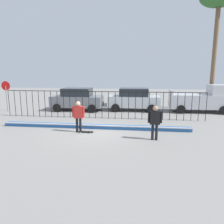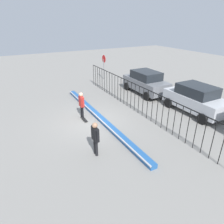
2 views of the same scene
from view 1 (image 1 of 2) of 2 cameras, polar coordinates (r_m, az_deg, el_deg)
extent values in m
plane|color=gray|center=(11.89, -5.40, -5.14)|extent=(60.00, 60.00, 0.00)
cube|color=#235699|center=(12.42, -4.81, -3.91)|extent=(11.00, 0.36, 0.22)
cylinder|color=#B2B2B7|center=(12.22, -5.00, -3.63)|extent=(11.00, 0.09, 0.09)
cylinder|color=black|center=(17.45, -26.03, 2.15)|extent=(0.04, 0.04, 1.93)
cylinder|color=black|center=(17.20, -24.72, 2.15)|extent=(0.04, 0.04, 1.93)
cylinder|color=black|center=(16.96, -23.38, 2.14)|extent=(0.04, 0.04, 1.93)
cylinder|color=black|center=(16.72, -22.00, 2.14)|extent=(0.04, 0.04, 1.93)
cylinder|color=black|center=(16.50, -20.58, 2.13)|extent=(0.04, 0.04, 1.93)
cylinder|color=black|center=(16.29, -19.13, 2.12)|extent=(0.04, 0.04, 1.93)
cylinder|color=black|center=(16.09, -17.64, 2.10)|extent=(0.04, 0.04, 1.93)
cylinder|color=black|center=(15.90, -16.11, 2.09)|extent=(0.04, 0.04, 1.93)
cylinder|color=black|center=(15.72, -14.54, 2.07)|extent=(0.04, 0.04, 1.93)
cylinder|color=black|center=(15.56, -12.94, 2.05)|extent=(0.04, 0.04, 1.93)
cylinder|color=black|center=(15.40, -11.31, 2.03)|extent=(0.04, 0.04, 1.93)
cylinder|color=black|center=(15.26, -9.65, 2.01)|extent=(0.04, 0.04, 1.93)
cylinder|color=black|center=(15.14, -7.95, 1.99)|extent=(0.04, 0.04, 1.93)
cylinder|color=black|center=(15.02, -6.23, 1.96)|extent=(0.04, 0.04, 1.93)
cylinder|color=black|center=(14.92, -4.49, 1.93)|extent=(0.04, 0.04, 1.93)
cylinder|color=black|center=(14.83, -2.72, 1.90)|extent=(0.04, 0.04, 1.93)
cylinder|color=black|center=(14.76, -0.94, 1.87)|extent=(0.04, 0.04, 1.93)
cylinder|color=black|center=(14.70, 0.87, 1.83)|extent=(0.04, 0.04, 1.93)
cylinder|color=black|center=(14.66, 2.68, 1.79)|extent=(0.04, 0.04, 1.93)
cylinder|color=black|center=(14.63, 4.50, 1.76)|extent=(0.04, 0.04, 1.93)
cylinder|color=black|center=(14.62, 6.33, 1.71)|extent=(0.04, 0.04, 1.93)
cylinder|color=black|center=(14.62, 8.16, 1.67)|extent=(0.04, 0.04, 1.93)
cylinder|color=black|center=(14.64, 9.99, 1.63)|extent=(0.04, 0.04, 1.93)
cylinder|color=black|center=(14.67, 11.81, 1.58)|extent=(0.04, 0.04, 1.93)
cylinder|color=black|center=(14.71, 13.62, 1.53)|extent=(0.04, 0.04, 1.93)
cylinder|color=black|center=(14.77, 15.42, 1.48)|extent=(0.04, 0.04, 1.93)
cylinder|color=black|center=(14.85, 17.20, 1.43)|extent=(0.04, 0.04, 1.93)
cylinder|color=black|center=(14.94, 18.96, 1.38)|extent=(0.04, 0.04, 1.93)
cylinder|color=black|center=(15.04, 20.70, 1.33)|extent=(0.04, 0.04, 1.93)
cylinder|color=black|center=(15.16, 22.41, 1.28)|extent=(0.04, 0.04, 1.93)
cylinder|color=black|center=(15.29, 24.10, 1.23)|extent=(0.04, 0.04, 1.93)
cube|color=black|center=(14.72, -2.76, 5.53)|extent=(14.00, 0.04, 0.04)
cylinder|color=black|center=(11.70, -9.42, -3.51)|extent=(0.13, 0.13, 0.79)
cylinder|color=black|center=(11.65, -8.53, -3.54)|extent=(0.13, 0.13, 0.79)
cube|color=#B22823|center=(11.52, -9.08, -0.04)|extent=(0.48, 0.21, 0.65)
sphere|color=tan|center=(11.44, -9.15, 2.20)|extent=(0.26, 0.26, 0.26)
cylinder|color=#B22823|center=(11.60, -10.47, 0.16)|extent=(0.10, 0.10, 0.58)
cylinder|color=#B22823|center=(11.43, -7.68, 0.09)|extent=(0.10, 0.10, 0.58)
cube|color=black|center=(11.61, -7.01, -5.24)|extent=(0.80, 0.20, 0.02)
cylinder|color=silver|center=(11.63, -5.62, -5.37)|extent=(0.05, 0.03, 0.05)
cylinder|color=silver|center=(11.49, -5.79, -5.58)|extent=(0.05, 0.03, 0.05)
cylinder|color=silver|center=(11.76, -8.20, -5.25)|extent=(0.05, 0.03, 0.05)
cylinder|color=silver|center=(11.62, -8.40, -5.45)|extent=(0.05, 0.03, 0.05)
cylinder|color=black|center=(10.45, 10.89, -5.33)|extent=(0.13, 0.13, 0.78)
cylinder|color=black|center=(10.46, 11.91, -5.35)|extent=(0.13, 0.13, 0.78)
cube|color=black|center=(10.28, 11.55, -1.52)|extent=(0.48, 0.20, 0.64)
sphere|color=#A87A5B|center=(10.19, 11.64, 0.95)|extent=(0.25, 0.25, 0.25)
cylinder|color=black|center=(10.25, 9.95, -1.30)|extent=(0.10, 0.10, 0.58)
cylinder|color=black|center=(10.30, 13.15, -1.37)|extent=(0.10, 0.10, 0.58)
cube|color=slate|center=(18.25, -9.31, 2.90)|extent=(4.30, 1.90, 0.90)
cube|color=#1E2328|center=(18.16, -9.38, 5.34)|extent=(2.37, 1.71, 0.66)
cylinder|color=black|center=(18.88, -4.19, 1.90)|extent=(0.68, 0.22, 0.68)
cylinder|color=black|center=(17.05, -5.44, 0.91)|extent=(0.68, 0.22, 0.68)
cylinder|color=black|center=(19.66, -12.58, 2.02)|extent=(0.68, 0.22, 0.68)
cylinder|color=black|center=(17.91, -14.61, 1.09)|extent=(0.68, 0.22, 0.68)
cube|color=#B7BABF|center=(18.05, 5.91, 2.90)|extent=(4.30, 1.90, 0.90)
cube|color=#1E2328|center=(17.96, 5.96, 5.37)|extent=(2.37, 1.71, 0.66)
cylinder|color=black|center=(19.08, 10.35, 1.85)|extent=(0.68, 0.22, 0.68)
cylinder|color=black|center=(17.21, 10.68, 0.87)|extent=(0.68, 0.22, 0.68)
cylinder|color=black|center=(19.14, 1.57, 2.05)|extent=(0.68, 0.22, 0.68)
cylinder|color=black|center=(17.28, 0.96, 1.09)|extent=(0.68, 0.22, 0.68)
cube|color=#B7B7BC|center=(18.68, 22.50, 2.71)|extent=(4.70, 1.90, 1.10)
cube|color=#B7B7BC|center=(19.02, 26.93, 5.38)|extent=(1.50, 1.75, 0.80)
cube|color=#B7B7BC|center=(18.13, 15.64, 5.23)|extent=(0.12, 1.75, 0.36)
cylinder|color=black|center=(20.13, 26.07, 1.37)|extent=(0.68, 0.22, 0.68)
cylinder|color=black|center=(18.37, 27.95, 0.40)|extent=(0.68, 0.22, 0.68)
cylinder|color=black|center=(19.33, 17.08, 1.65)|extent=(0.68, 0.22, 0.68)
cylinder|color=black|center=(17.48, 18.12, 0.67)|extent=(0.68, 0.22, 0.68)
cylinder|color=slate|center=(19.63, -26.55, 3.22)|extent=(0.07, 0.07, 2.10)
cylinder|color=red|center=(19.55, -26.78, 6.33)|extent=(0.76, 0.02, 0.76)
cylinder|color=brown|center=(20.28, 25.77, 12.42)|extent=(0.36, 0.36, 8.39)
camera|label=2|loc=(10.95, 58.88, 19.22)|focal=32.28mm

